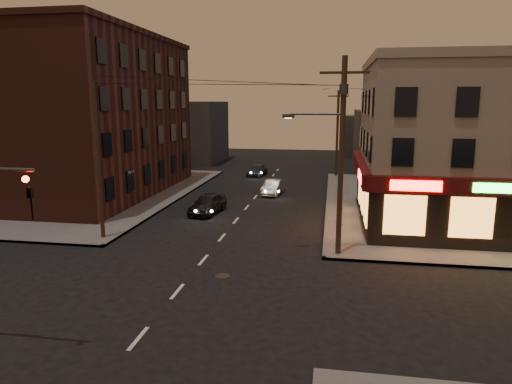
% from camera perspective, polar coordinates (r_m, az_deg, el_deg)
% --- Properties ---
extents(ground, '(120.00, 120.00, 0.00)m').
position_cam_1_polar(ground, '(20.19, -9.81, -12.16)').
color(ground, black).
rests_on(ground, ground).
extents(sidewalk_ne, '(24.00, 28.00, 0.15)m').
position_cam_1_polar(sidewalk_ne, '(39.06, 26.68, -1.64)').
color(sidewalk_ne, '#514F4C').
rests_on(sidewalk_ne, ground).
extents(sidewalk_nw, '(24.00, 28.00, 0.15)m').
position_cam_1_polar(sidewalk_nw, '(44.52, -23.80, 0.05)').
color(sidewalk_nw, '#514F4C').
rests_on(sidewalk_nw, ground).
extents(pizza_building, '(15.85, 12.85, 10.50)m').
position_cam_1_polar(pizza_building, '(32.43, 26.82, 5.40)').
color(pizza_building, gray).
rests_on(pizza_building, sidewalk_ne).
extents(brick_apartment, '(12.00, 20.00, 13.00)m').
position_cam_1_polar(brick_apartment, '(42.00, -20.47, 8.73)').
color(brick_apartment, '#492217').
rests_on(brick_apartment, sidewalk_nw).
extents(bg_building_ne_a, '(10.00, 12.00, 7.00)m').
position_cam_1_polar(bg_building_ne_a, '(56.15, 17.44, 6.14)').
color(bg_building_ne_a, '#3F3D3A').
rests_on(bg_building_ne_a, ground).
extents(bg_building_nw, '(9.00, 10.00, 8.00)m').
position_cam_1_polar(bg_building_nw, '(62.63, -8.55, 7.46)').
color(bg_building_nw, '#3F3D3A').
rests_on(bg_building_nw, ground).
extents(bg_building_ne_b, '(8.00, 8.00, 6.00)m').
position_cam_1_polar(bg_building_ne_b, '(69.85, 14.26, 6.79)').
color(bg_building_ne_b, '#3F3D3A').
rests_on(bg_building_ne_b, ground).
extents(utility_pole_main, '(4.20, 0.44, 10.00)m').
position_cam_1_polar(utility_pole_main, '(23.35, 10.39, 5.64)').
color(utility_pole_main, '#382619').
rests_on(utility_pole_main, sidewalk_ne).
extents(utility_pole_far, '(0.26, 0.26, 9.00)m').
position_cam_1_polar(utility_pole_far, '(49.55, 10.12, 7.20)').
color(utility_pole_far, '#382619').
rests_on(utility_pole_far, sidewalk_ne).
extents(utility_pole_west, '(0.24, 0.24, 9.00)m').
position_cam_1_polar(utility_pole_west, '(27.51, -19.13, 3.69)').
color(utility_pole_west, '#382619').
rests_on(utility_pole_west, sidewalk_nw).
extents(sedan_near, '(2.27, 4.42, 1.44)m').
position_cam_1_polar(sedan_near, '(33.21, -6.06, -1.44)').
color(sedan_near, black).
rests_on(sedan_near, ground).
extents(sedan_mid, '(1.70, 3.99, 1.28)m').
position_cam_1_polar(sedan_mid, '(39.82, 2.11, 0.61)').
color(sedan_mid, slate).
rests_on(sedan_mid, ground).
extents(sedan_far, '(2.06, 4.22, 1.18)m').
position_cam_1_polar(sedan_far, '(49.96, 0.15, 2.72)').
color(sedan_far, '#1C2639').
rests_on(sedan_far, ground).
extents(fire_hydrant, '(0.30, 0.30, 0.70)m').
position_cam_1_polar(fire_hydrant, '(30.36, 10.39, -3.13)').
color(fire_hydrant, '#A0210E').
rests_on(fire_hydrant, sidewalk_ne).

